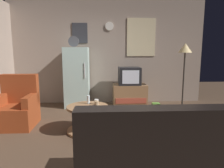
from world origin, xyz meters
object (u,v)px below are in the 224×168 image
coffee_table (88,119)px  wine_glass (88,100)px  crt_tv (129,76)px  standing_lamp (185,53)px  couch (164,160)px  armchair (17,108)px  fridge (77,77)px  book_stack (156,105)px  mug_ceramic_tan (97,104)px  mug_ceramic_white (96,102)px  remote_control (97,106)px  tv_stand (130,95)px

coffee_table → wine_glass: wine_glass is taller
crt_tv → standing_lamp: 1.43m
wine_glass → couch: 1.91m
crt_tv → armchair: (-2.30, -1.27, -0.45)m
fridge → crt_tv: size_ratio=3.28×
book_stack → standing_lamp: bearing=-26.7°
crt_tv → standing_lamp: standing_lamp is taller
coffee_table → armchair: 1.40m
mug_ceramic_tan → couch: bearing=-64.7°
crt_tv → mug_ceramic_white: crt_tv is taller
wine_glass → mug_ceramic_white: wine_glass is taller
wine_glass → remote_control: 0.28m
fridge → book_stack: size_ratio=8.16×
mug_ceramic_white → book_stack: mug_ceramic_white is taller
mug_ceramic_tan → remote_control: mug_ceramic_tan is taller
tv_stand → couch: (-0.09, -3.17, 0.03)m
remote_control → crt_tv: bearing=98.1°
wine_glass → standing_lamp: bearing=27.2°
crt_tv → coffee_table: crt_tv is taller
crt_tv → standing_lamp: (1.27, -0.34, 0.57)m
coffee_table → crt_tv: bearing=59.9°
fridge → standing_lamp: bearing=-9.0°
book_stack → mug_ceramic_tan: bearing=-133.0°
armchair → fridge: bearing=54.3°
tv_stand → mug_ceramic_white: 1.74m
fridge → remote_control: bearing=-72.8°
tv_stand → remote_control: tv_stand is taller
fridge → couch: fridge is taller
couch → wine_glass: bearing=117.1°
mug_ceramic_white → mug_ceramic_tan: (0.01, -0.13, 0.00)m
crt_tv → mug_ceramic_tan: crt_tv is taller
standing_lamp → couch: standing_lamp is taller
wine_glass → remote_control: size_ratio=1.00×
fridge → standing_lamp: size_ratio=1.11×
wine_glass → book_stack: (1.64, 1.42, -0.50)m
mug_ceramic_white → remote_control: (0.02, -0.18, -0.03)m
mug_ceramic_tan → book_stack: mug_ceramic_tan is taller
tv_stand → crt_tv: size_ratio=1.56×
fridge → wine_glass: bearing=-75.9°
coffee_table → remote_control: 0.30m
coffee_table → wine_glass: 0.34m
mug_ceramic_white → couch: couch is taller
fridge → standing_lamp: (2.60, -0.41, 0.60)m
tv_stand → armchair: (-2.31, -1.27, 0.06)m
standing_lamp → mug_ceramic_tan: (-2.06, -1.31, -0.85)m
wine_glass → armchair: bearing=171.6°
coffee_table → mug_ceramic_tan: (0.16, -0.02, 0.28)m
mug_ceramic_tan → remote_control: (0.01, -0.05, -0.03)m
fridge → coffee_table: 1.83m
tv_stand → wine_glass: size_ratio=5.60×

